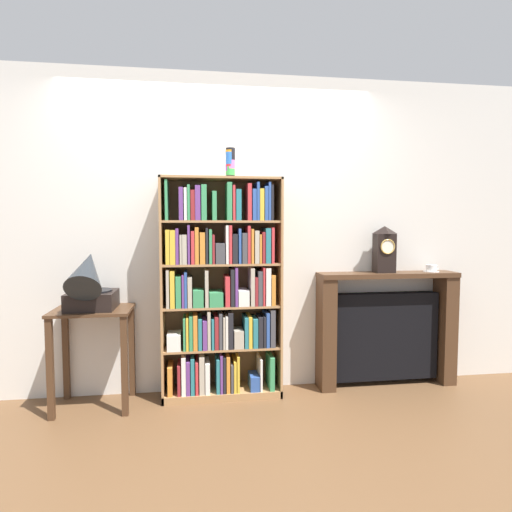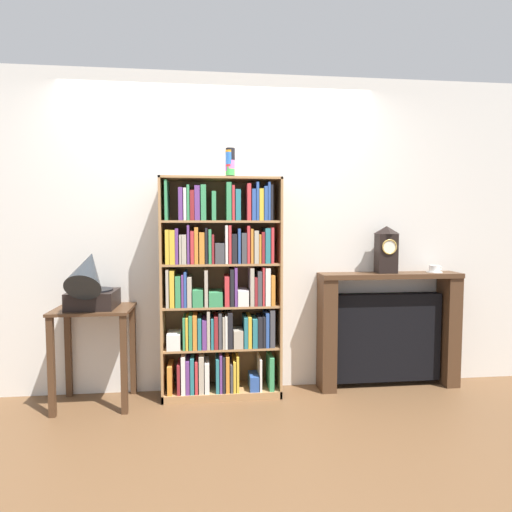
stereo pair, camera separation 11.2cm
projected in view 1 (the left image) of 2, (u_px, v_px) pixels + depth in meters
name	position (u px, v px, depth m)	size (l,w,h in m)	color
ground_plane	(223.00, 402.00, 3.38)	(8.21, 6.40, 0.02)	brown
wall_back	(246.00, 234.00, 3.60)	(5.21, 0.08, 2.60)	silver
bookshelf	(221.00, 293.00, 3.41)	(0.94, 0.29, 1.74)	#A87A4C
cup_stack	(230.00, 163.00, 3.34)	(0.07, 0.07, 0.23)	black
side_table_left	(93.00, 335.00, 3.23)	(0.57, 0.45, 0.75)	#472D1C
gramophone	(89.00, 283.00, 3.12)	(0.34, 0.52, 0.51)	black
fireplace_mantel	(386.00, 329.00, 3.70)	(1.19, 0.24, 0.97)	#472D1C
mantel_clock	(384.00, 249.00, 3.62)	(0.16, 0.13, 0.39)	black
teacup_with_saucer	(431.00, 269.00, 3.69)	(0.14, 0.13, 0.06)	white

